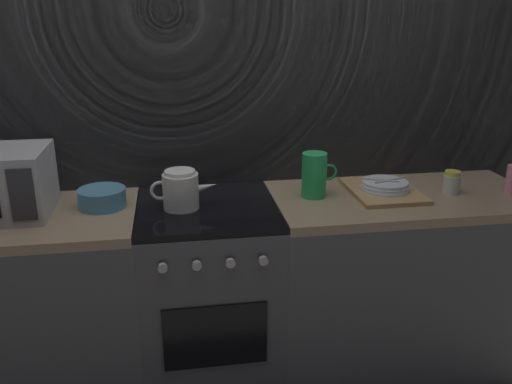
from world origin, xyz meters
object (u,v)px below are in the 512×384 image
spice_jar (452,182)px  pitcher (314,175)px  stove_unit (210,298)px  kettle (181,190)px  mixing_bowl (102,198)px  dish_pile (384,188)px

spice_jar → pitcher: bearing=174.8°
spice_jar → stove_unit: bearing=179.4°
kettle → spice_jar: (1.22, -0.00, -0.03)m
stove_unit → pitcher: pitcher is taller
kettle → spice_jar: 1.22m
pitcher → mixing_bowl: bearing=179.1°
mixing_bowl → stove_unit: bearing=-7.6°
stove_unit → kettle: 0.54m
stove_unit → dish_pile: (0.81, 0.03, 0.47)m
pitcher → dish_pile: bearing=-1.7°
kettle → dish_pile: kettle is taller
dish_pile → spice_jar: size_ratio=3.81×
mixing_bowl → kettle: bearing=-11.9°
pitcher → spice_jar: (0.63, -0.06, -0.05)m
pitcher → dish_pile: (0.32, -0.01, -0.08)m
kettle → mixing_bowl: bearing=168.1°
stove_unit → mixing_bowl: 0.66m
pitcher → stove_unit: bearing=-174.7°
kettle → mixing_bowl: kettle is taller
kettle → spice_jar: size_ratio=2.71×
kettle → pitcher: pitcher is taller
dish_pile → spice_jar: spice_jar is taller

